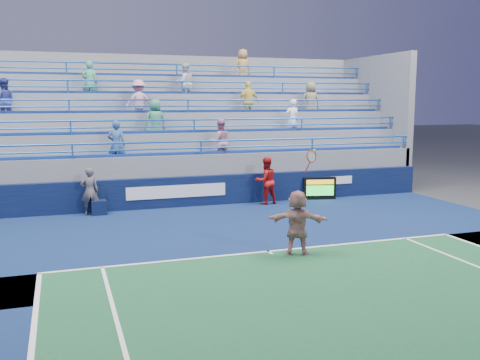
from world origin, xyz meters
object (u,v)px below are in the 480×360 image
object	(u,v)px
judge_chair	(99,206)
ball_girl	(266,181)
line_judge	(90,191)
tennis_player	(297,222)
serve_speed_board	(320,188)

from	to	relation	value
judge_chair	ball_girl	bearing A→B (deg)	-0.76
judge_chair	line_judge	distance (m)	0.59
tennis_player	line_judge	bearing A→B (deg)	125.36
judge_chair	ball_girl	world-z (taller)	ball_girl
judge_chair	tennis_player	size ratio (longest dim) A/B	0.34
serve_speed_board	judge_chair	bearing A→B (deg)	-179.26
line_judge	ball_girl	distance (m)	6.29
serve_speed_board	tennis_player	size ratio (longest dim) A/B	0.48
tennis_player	ball_girl	world-z (taller)	tennis_player
serve_speed_board	line_judge	bearing A→B (deg)	-179.43
judge_chair	line_judge	bearing A→B (deg)	175.29
serve_speed_board	ball_girl	world-z (taller)	ball_girl
serve_speed_board	tennis_player	world-z (taller)	tennis_player
tennis_player	line_judge	xyz separation A→B (m)	(-4.62, 6.51, -0.02)
tennis_player	serve_speed_board	bearing A→B (deg)	58.80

